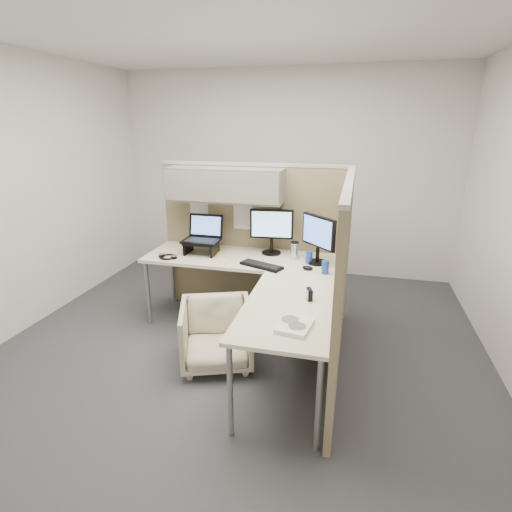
% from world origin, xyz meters
% --- Properties ---
extents(ground, '(4.50, 4.50, 0.00)m').
position_xyz_m(ground, '(0.00, 0.00, 0.00)').
color(ground, '#343539').
rests_on(ground, ground).
extents(partition_back, '(2.00, 0.36, 1.63)m').
position_xyz_m(partition_back, '(-0.22, 0.83, 1.10)').
color(partition_back, '#8A7C5A').
rests_on(partition_back, ground).
extents(partition_right, '(0.07, 2.03, 1.63)m').
position_xyz_m(partition_right, '(0.90, -0.07, 0.82)').
color(partition_right, '#8A7C5A').
rests_on(partition_right, ground).
extents(desk, '(2.00, 1.98, 0.73)m').
position_xyz_m(desk, '(0.12, 0.13, 0.69)').
color(desk, beige).
rests_on(desk, ground).
extents(office_chair, '(0.76, 0.73, 0.62)m').
position_xyz_m(office_chair, '(-0.13, -0.26, 0.31)').
color(office_chair, beige).
rests_on(office_chair, ground).
extents(monitor_left, '(0.44, 0.20, 0.47)m').
position_xyz_m(monitor_left, '(0.15, 0.71, 1.00)').
color(monitor_left, black).
rests_on(monitor_left, desk).
extents(monitor_right, '(0.34, 0.33, 0.47)m').
position_xyz_m(monitor_right, '(0.64, 0.53, 1.00)').
color(monitor_right, black).
rests_on(monitor_right, desk).
extents(laptop_station, '(0.37, 0.32, 0.38)m').
position_xyz_m(laptop_station, '(-0.55, 0.57, 0.88)').
color(laptop_station, black).
rests_on(laptop_station, desk).
extents(keyboard, '(0.44, 0.28, 0.02)m').
position_xyz_m(keyboard, '(0.14, 0.30, 0.74)').
color(keyboard, black).
rests_on(keyboard, desk).
extents(mouse, '(0.11, 0.09, 0.04)m').
position_xyz_m(mouse, '(0.57, 0.33, 0.75)').
color(mouse, black).
rests_on(mouse, desk).
extents(travel_mug, '(0.08, 0.08, 0.18)m').
position_xyz_m(travel_mug, '(0.40, 0.61, 0.82)').
color(travel_mug, silver).
rests_on(travel_mug, desk).
extents(soda_can_green, '(0.07, 0.07, 0.12)m').
position_xyz_m(soda_can_green, '(0.74, 0.27, 0.79)').
color(soda_can_green, '#1E3FA5').
rests_on(soda_can_green, desk).
extents(soda_can_silver, '(0.07, 0.07, 0.12)m').
position_xyz_m(soda_can_silver, '(0.56, 0.51, 0.79)').
color(soda_can_silver, '#1E3FA5').
rests_on(soda_can_silver, desk).
extents(sticky_note_a, '(0.08, 0.08, 0.01)m').
position_xyz_m(sticky_note_a, '(-0.24, 0.35, 0.73)').
color(sticky_note_a, '#E0EC3E').
rests_on(sticky_note_a, desk).
extents(sticky_note_c, '(0.09, 0.09, 0.01)m').
position_xyz_m(sticky_note_c, '(-0.39, 0.60, 0.73)').
color(sticky_note_c, '#E0EC3E').
rests_on(sticky_note_c, desk).
extents(headphones, '(0.21, 0.19, 0.03)m').
position_xyz_m(headphones, '(-0.83, 0.32, 0.74)').
color(headphones, black).
rests_on(headphones, desk).
extents(paper_stack, '(0.25, 0.29, 0.03)m').
position_xyz_m(paper_stack, '(0.63, -0.79, 0.75)').
color(paper_stack, white).
rests_on(paper_stack, desk).
extents(desk_clock, '(0.06, 0.10, 0.09)m').
position_xyz_m(desk_clock, '(0.67, -0.33, 0.77)').
color(desk_clock, black).
rests_on(desk_clock, desk).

